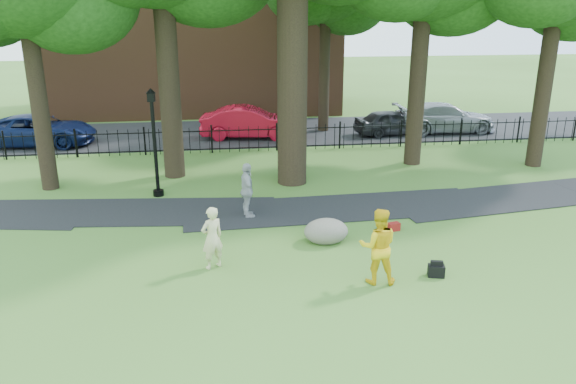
{
  "coord_description": "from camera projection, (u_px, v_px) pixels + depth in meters",
  "views": [
    {
      "loc": [
        -2.94,
        -13.35,
        6.5
      ],
      "look_at": [
        -0.84,
        2.0,
        1.31
      ],
      "focal_mm": 35.0,
      "sensor_mm": 36.0,
      "label": 1
    }
  ],
  "objects": [
    {
      "name": "street",
      "position": [
        268.0,
        132.0,
        30.02
      ],
      "size": [
        80.0,
        7.0,
        0.02
      ],
      "primitive_type": "cube",
      "color": "black",
      "rests_on": "ground"
    },
    {
      "name": "boulder",
      "position": [
        326.0,
        229.0,
        16.07
      ],
      "size": [
        1.46,
        1.22,
        0.75
      ],
      "primitive_type": "ellipsoid",
      "rotation": [
        0.0,
        0.0,
        -0.22
      ],
      "color": "#6B6659",
      "rests_on": "ground"
    },
    {
      "name": "pedestrian",
      "position": [
        247.0,
        191.0,
        17.76
      ],
      "size": [
        0.58,
        1.1,
        1.79
      ],
      "primitive_type": "imported",
      "rotation": [
        0.0,
        0.0,
        1.72
      ],
      "color": "#A1A1A5",
      "rests_on": "ground"
    },
    {
      "name": "navy_van",
      "position": [
        38.0,
        130.0,
        27.02
      ],
      "size": [
        5.56,
        3.0,
        1.48
      ],
      "primitive_type": "imported",
      "rotation": [
        0.0,
        0.0,
        1.47
      ],
      "color": "#0D1943",
      "rests_on": "ground"
    },
    {
      "name": "iron_fence",
      "position": [
        277.0,
        138.0,
        26.07
      ],
      "size": [
        44.0,
        0.04,
        1.2
      ],
      "color": "black",
      "rests_on": "ground"
    },
    {
      "name": "footpath",
      "position": [
        335.0,
        209.0,
        18.78
      ],
      "size": [
        36.07,
        3.85,
        0.03
      ],
      "primitive_type": "cube",
      "rotation": [
        0.0,
        0.0,
        0.03
      ],
      "color": "black",
      "rests_on": "ground"
    },
    {
      "name": "red_bag",
      "position": [
        394.0,
        227.0,
        16.94
      ],
      "size": [
        0.39,
        0.29,
        0.24
      ],
      "primitive_type": "cube",
      "rotation": [
        0.0,
        0.0,
        0.22
      ],
      "color": "maroon",
      "rests_on": "ground"
    },
    {
      "name": "red_sedan",
      "position": [
        249.0,
        122.0,
        28.47
      ],
      "size": [
        5.06,
        2.28,
        1.61
      ],
      "primitive_type": "imported",
      "rotation": [
        0.0,
        0.0,
        1.45
      ],
      "color": "red",
      "rests_on": "ground"
    },
    {
      "name": "backpack",
      "position": [
        436.0,
        271.0,
        14.07
      ],
      "size": [
        0.45,
        0.35,
        0.3
      ],
      "primitive_type": "cube",
      "rotation": [
        0.0,
        0.0,
        -0.25
      ],
      "color": "black",
      "rests_on": "ground"
    },
    {
      "name": "grey_car",
      "position": [
        392.0,
        122.0,
        29.25
      ],
      "size": [
        4.05,
        2.07,
        1.32
      ],
      "primitive_type": "imported",
      "rotation": [
        0.0,
        0.0,
        1.71
      ],
      "color": "#232326",
      "rests_on": "ground"
    },
    {
      "name": "ground",
      "position": [
        329.0,
        260.0,
        14.99
      ],
      "size": [
        120.0,
        120.0,
        0.0
      ],
      "primitive_type": "plane",
      "color": "#3D6322",
      "rests_on": "ground"
    },
    {
      "name": "brick_building",
      "position": [
        190.0,
        13.0,
        35.11
      ],
      "size": [
        18.0,
        8.0,
        12.0
      ],
      "primitive_type": "cube",
      "color": "brown",
      "rests_on": "ground"
    },
    {
      "name": "lamppost",
      "position": [
        155.0,
        145.0,
        19.47
      ],
      "size": [
        0.38,
        0.38,
        3.82
      ],
      "rotation": [
        0.0,
        0.0,
        -0.14
      ],
      "color": "black",
      "rests_on": "ground"
    },
    {
      "name": "man",
      "position": [
        378.0,
        246.0,
        13.53
      ],
      "size": [
        1.04,
        0.88,
        1.92
      ],
      "primitive_type": "imported",
      "rotation": [
        0.0,
        0.0,
        2.97
      ],
      "color": "yellow",
      "rests_on": "ground"
    },
    {
      "name": "woman",
      "position": [
        212.0,
        238.0,
        14.32
      ],
      "size": [
        0.73,
        0.65,
        1.67
      ],
      "primitive_type": "imported",
      "rotation": [
        0.0,
        0.0,
        3.66
      ],
      "color": "#CCC38C",
      "rests_on": "ground"
    },
    {
      "name": "silver_car",
      "position": [
        445.0,
        118.0,
        29.83
      ],
      "size": [
        5.39,
        2.26,
        1.55
      ],
      "primitive_type": "imported",
      "rotation": [
        0.0,
        0.0,
        1.55
      ],
      "color": "gray",
      "rests_on": "ground"
    }
  ]
}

